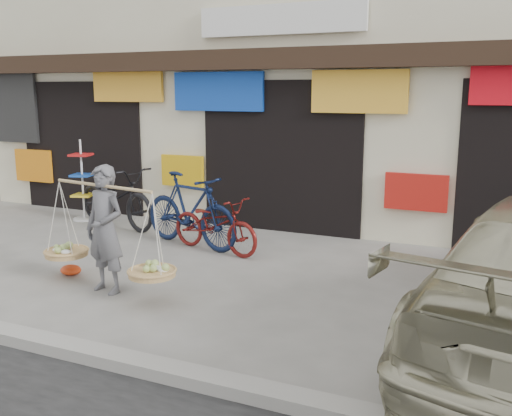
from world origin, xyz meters
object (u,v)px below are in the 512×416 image
at_px(bike_0, 116,197).
at_px(bike_1, 190,210).
at_px(street_vendor, 105,234).
at_px(bike_2, 215,224).
at_px(display_rack, 83,188).

xyz_separation_m(bike_0, bike_1, (1.98, -0.65, 0.04)).
relative_size(street_vendor, bike_2, 1.23).
xyz_separation_m(bike_0, display_rack, (-0.95, 0.19, 0.07)).
bearing_deg(bike_2, street_vendor, -176.27).
bearing_deg(bike_2, bike_1, 89.85).
relative_size(bike_0, bike_1, 1.07).
height_order(bike_0, bike_2, bike_0).
relative_size(bike_0, display_rack, 1.36).
relative_size(bike_1, display_rack, 1.27).
distance_m(bike_0, bike_2, 2.62).
distance_m(bike_2, display_rack, 3.59).
relative_size(street_vendor, bike_0, 0.97).
relative_size(street_vendor, display_rack, 1.32).
bearing_deg(display_rack, street_vendor, -45.70).
relative_size(street_vendor, bike_1, 1.04).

